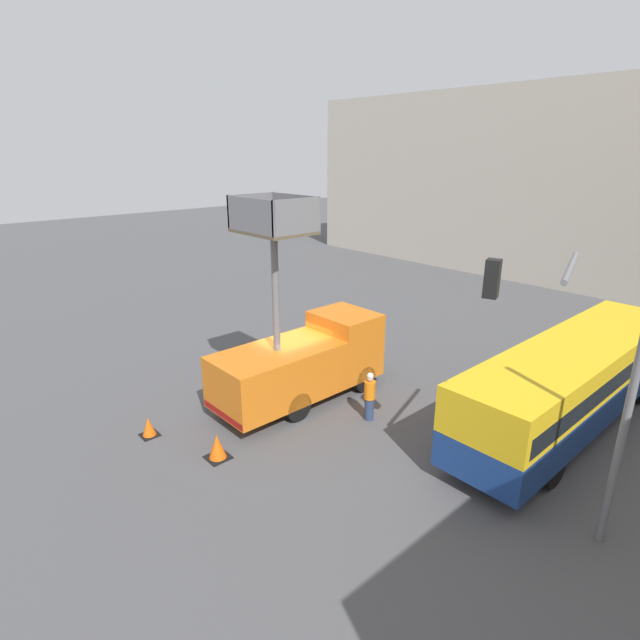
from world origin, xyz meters
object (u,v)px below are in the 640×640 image
object	(u,v)px
road_worker_near_truck	(212,382)
utility_truck	(303,358)
traffic_light_pole	(582,356)
city_bus	(573,377)
road_worker_directing	(370,397)
traffic_cone_near_truck	(149,427)
traffic_cone_mid_road	(217,447)

from	to	relation	value
road_worker_near_truck	utility_truck	bearing A→B (deg)	113.99
road_worker_near_truck	traffic_light_pole	bearing A→B (deg)	71.17
city_bus	traffic_light_pole	distance (m)	6.09
utility_truck	road_worker_directing	xyz separation A→B (m)	(2.67, 0.69, -0.78)
traffic_light_pole	road_worker_near_truck	bearing A→B (deg)	-163.91
traffic_light_pole	traffic_cone_near_truck	bearing A→B (deg)	-151.74
road_worker_near_truck	road_worker_directing	xyz separation A→B (m)	(4.37, 3.52, -0.10)
traffic_cone_near_truck	road_worker_directing	bearing A→B (deg)	56.15
utility_truck	road_worker_near_truck	xyz separation A→B (m)	(-1.71, -2.83, -0.67)
utility_truck	city_bus	world-z (taller)	utility_truck
traffic_light_pole	road_worker_near_truck	size ratio (longest dim) A/B	3.51
traffic_cone_near_truck	traffic_cone_mid_road	distance (m)	2.77
utility_truck	road_worker_directing	size ratio (longest dim) A/B	4.26
utility_truck	traffic_cone_near_truck	xyz separation A→B (m)	(-1.41, -5.38, -1.35)
traffic_cone_near_truck	city_bus	bearing A→B (deg)	50.99
city_bus	utility_truck	bearing A→B (deg)	127.34
road_worker_directing	traffic_cone_mid_road	distance (m)	5.31
road_worker_directing	traffic_cone_near_truck	distance (m)	7.33
traffic_cone_near_truck	traffic_cone_mid_road	size ratio (longest dim) A/B	0.82
road_worker_near_truck	road_worker_directing	bearing A→B (deg)	93.96
utility_truck	road_worker_directing	bearing A→B (deg)	14.59
city_bus	road_worker_directing	size ratio (longest dim) A/B	6.72
city_bus	road_worker_near_truck	bearing A→B (deg)	133.27
road_worker_near_truck	traffic_cone_mid_road	world-z (taller)	road_worker_near_truck
road_worker_near_truck	traffic_cone_near_truck	bearing A→B (deg)	-28.17
city_bus	traffic_cone_near_truck	xyz separation A→B (m)	(-8.74, -10.79, -1.45)
utility_truck	traffic_cone_mid_road	size ratio (longest dim) A/B	9.53
traffic_cone_mid_road	city_bus	bearing A→B (deg)	57.80
city_bus	traffic_cone_near_truck	size ratio (longest dim) A/B	18.39
city_bus	traffic_cone_mid_road	distance (m)	11.65
utility_truck	road_worker_near_truck	world-z (taller)	utility_truck
traffic_light_pole	road_worker_directing	world-z (taller)	traffic_light_pole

